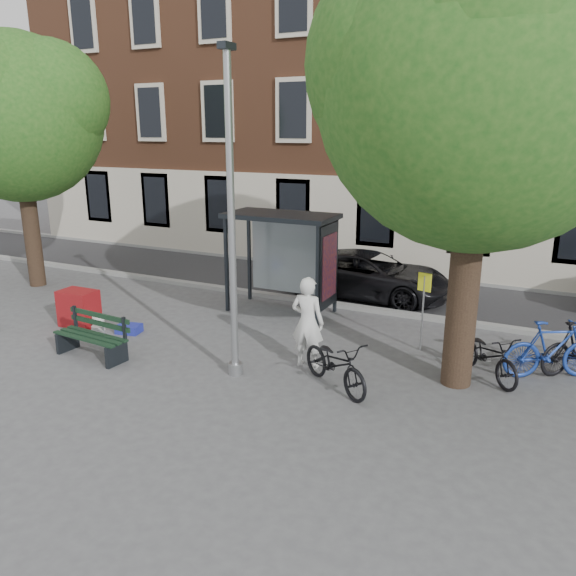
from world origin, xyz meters
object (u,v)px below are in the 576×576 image
(red_stand, at_px, (79,308))
(car_dark, at_px, (370,275))
(bike_a, at_px, (335,364))
(notice_sign, at_px, (424,296))
(bike_b, at_px, (553,349))
(bench, at_px, (93,338))
(bike_c, at_px, (488,355))
(bus_shelter, at_px, (296,241))
(lamppost, at_px, (232,236))
(painter, at_px, (308,322))

(red_stand, bearing_deg, car_dark, 44.54)
(bike_a, bearing_deg, notice_sign, 12.31)
(bike_b, bearing_deg, car_dark, 23.93)
(bench, relative_size, red_stand, 2.00)
(bike_c, bearing_deg, bus_shelter, 113.89)
(bike_b, bearing_deg, red_stand, 70.97)
(bike_b, distance_m, car_dark, 6.19)
(bus_shelter, distance_m, red_stand, 5.66)
(red_stand, distance_m, notice_sign, 8.26)
(lamppost, bearing_deg, bike_c, 24.17)
(notice_sign, bearing_deg, painter, -119.96)
(lamppost, xyz_separation_m, red_stand, (-4.95, 0.78, -2.33))
(lamppost, distance_m, red_stand, 5.53)
(bike_a, distance_m, red_stand, 6.97)
(lamppost, height_order, bike_c, lamppost)
(car_dark, relative_size, notice_sign, 2.68)
(bench, bearing_deg, painter, 24.26)
(bench, distance_m, car_dark, 7.90)
(painter, xyz_separation_m, bike_a, (0.89, -0.72, -0.45))
(red_stand, bearing_deg, bike_a, -4.12)
(bus_shelter, distance_m, bench, 5.53)
(bike_c, bearing_deg, bench, 154.61)
(lamppost, distance_m, bike_c, 5.43)
(painter, distance_m, car_dark, 5.36)
(lamppost, xyz_separation_m, bike_a, (2.00, 0.28, -2.29))
(bench, bearing_deg, lamppost, 14.19)
(notice_sign, bearing_deg, bike_a, -95.77)
(bike_c, height_order, notice_sign, notice_sign)
(bike_a, relative_size, red_stand, 2.10)
(bench, bearing_deg, bike_c, 22.95)
(lamppost, height_order, notice_sign, lamppost)
(bike_b, distance_m, red_stand, 10.71)
(bike_b, relative_size, red_stand, 2.16)
(red_stand, bearing_deg, notice_sign, 14.70)
(bus_shelter, distance_m, car_dark, 2.87)
(bus_shelter, bearing_deg, car_dark, 59.81)
(bus_shelter, xyz_separation_m, bike_b, (6.21, -1.53, -1.33))
(bike_c, relative_size, car_dark, 0.39)
(bus_shelter, bearing_deg, bike_c, -22.32)
(lamppost, bearing_deg, bus_shelter, 98.43)
(bus_shelter, bearing_deg, painter, -61.07)
(bus_shelter, height_order, bike_b, bus_shelter)
(bike_c, bearing_deg, painter, 152.91)
(bike_b, height_order, bike_c, bike_b)
(bench, xyz_separation_m, bike_b, (8.81, 3.11, 0.17))
(bus_shelter, xyz_separation_m, red_stand, (-4.34, -3.32, -1.47))
(painter, xyz_separation_m, car_dark, (-0.42, 5.34, -0.29))
(bike_c, bearing_deg, red_stand, 143.63)
(bike_b, bearing_deg, bench, 80.84)
(bike_a, bearing_deg, lamppost, 131.51)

